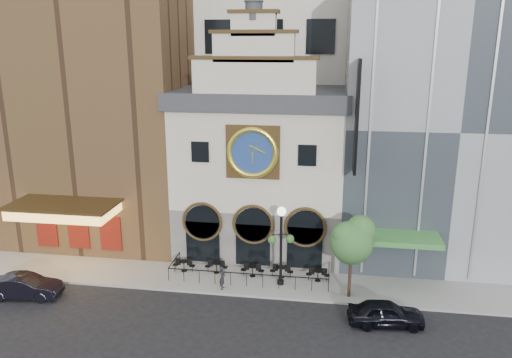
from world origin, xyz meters
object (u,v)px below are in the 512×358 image
object	(u,v)px
bistro_1	(216,267)
bistro_4	(318,274)
car_left	(25,286)
car_right	(386,313)
bistro_2	(252,270)
lamppost	(281,237)
bistro_3	(281,271)
pedestrian	(222,278)
bistro_0	(184,265)
tree_right	(353,239)
tree_left	(352,242)

from	to	relation	value
bistro_1	bistro_4	bearing A→B (deg)	-1.40
car_left	car_right	bearing A→B (deg)	-95.88
bistro_2	car_right	world-z (taller)	car_right
bistro_2	lamppost	world-z (taller)	lamppost
bistro_2	bistro_3	distance (m)	1.98
bistro_2	pedestrian	world-z (taller)	pedestrian
car_right	bistro_3	bearing A→B (deg)	47.84
lamppost	bistro_0	bearing A→B (deg)	155.74
car_left	pedestrian	size ratio (longest dim) A/B	2.93
car_right	pedestrian	bearing A→B (deg)	69.87
bistro_1	bistro_3	bearing A→B (deg)	-0.26
car_left	tree_right	distance (m)	20.72
bistro_3	bistro_0	bearing A→B (deg)	-179.37
car_left	tree_left	world-z (taller)	tree_left
bistro_0	lamppost	xyz separation A→B (m)	(6.86, -0.91, 2.85)
bistro_0	bistro_3	xyz separation A→B (m)	(6.82, 0.08, 0.00)
tree_right	car_left	bearing A→B (deg)	-171.75
bistro_3	car_right	distance (m)	8.01
bistro_1	car_right	xyz separation A→B (m)	(10.98, -4.76, 0.12)
bistro_1	tree_right	distance (m)	9.85
bistro_3	car_right	size ratio (longest dim) A/B	0.37
bistro_0	bistro_1	xyz separation A→B (m)	(2.29, 0.10, 0.00)
car_left	bistro_0	bearing A→B (deg)	-67.95
bistro_1	bistro_4	xyz separation A→B (m)	(6.98, -0.17, 0.00)
bistro_0	bistro_2	world-z (taller)	same
car_right	tree_left	distance (m)	4.68
pedestrian	bistro_2	bearing A→B (deg)	-38.51
bistro_2	car_right	bearing A→B (deg)	-28.65
bistro_4	pedestrian	size ratio (longest dim) A/B	1.03
bistro_4	car_right	xyz separation A→B (m)	(3.99, -4.59, 0.12)
bistro_2	tree_right	world-z (taller)	tree_right
bistro_0	bistro_4	bearing A→B (deg)	-0.46
car_right	bistro_2	bearing A→B (deg)	55.54
car_right	tree_right	distance (m)	4.74
bistro_4	car_left	xyz separation A→B (m)	(-18.19, -4.72, 0.13)
car_right	tree_left	bearing A→B (deg)	26.92
car_right	lamppost	world-z (taller)	lamppost
tree_left	pedestrian	bearing A→B (deg)	-176.92
tree_left	tree_right	bearing A→B (deg)	-92.66
bistro_2	car_right	size ratio (longest dim) A/B	0.37
bistro_1	bistro_2	xyz separation A→B (m)	(2.56, -0.16, 0.00)
bistro_1	tree_right	world-z (taller)	tree_right
car_right	tree_left	size ratio (longest dim) A/B	0.87
lamppost	tree_right	xyz separation A→B (m)	(4.47, -0.95, 0.55)
car_right	lamppost	size ratio (longest dim) A/B	0.80
bistro_0	car_right	world-z (taller)	car_right
bistro_1	lamppost	distance (m)	5.48
bistro_2	tree_left	size ratio (longest dim) A/B	0.32
bistro_3	tree_right	bearing A→B (deg)	-23.26
car_right	car_left	bearing A→B (deg)	84.52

